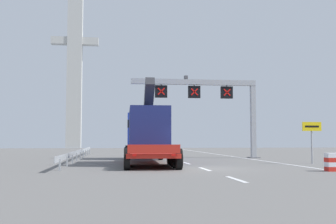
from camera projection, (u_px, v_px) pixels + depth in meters
The scene contains 9 objects.
ground at pixel (202, 169), 21.87m from camera, with size 112.00×112.00×0.00m, color slate.
lane_markings at pixel (157, 153), 46.47m from camera, with size 0.20×64.30×0.01m.
edge_line_right at pixel (243, 158), 34.55m from camera, with size 0.20×63.00×0.01m, color silver.
overhead_lane_gantry at pixel (211, 95), 34.64m from camera, with size 10.98×0.90×7.00m.
heavy_haul_truck_red at pixel (146, 134), 28.52m from camera, with size 3.33×14.12×5.30m.
exit_sign_yellow at pixel (312, 132), 26.49m from camera, with size 1.30×0.15×2.72m.
crash_barrier_striped at pixel (336, 162), 20.17m from camera, with size 1.02×0.54×0.90m.
guardrail_left at pixel (80, 152), 32.55m from camera, with size 0.13×27.45×0.76m.
bridge_pylon_distant at pixel (75, 60), 78.33m from camera, with size 9.00×2.00×33.26m.
Camera 1 is at (-4.67, -21.61, 1.56)m, focal length 43.40 mm.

